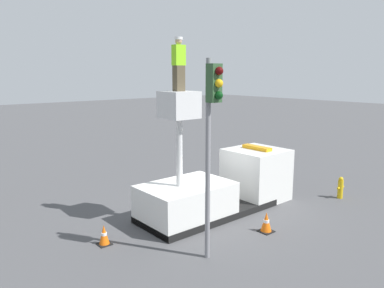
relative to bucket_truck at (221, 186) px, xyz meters
name	(u,v)px	position (x,y,z in m)	size (l,w,h in m)	color
ground_plane	(208,213)	(-0.65, 0.00, -0.95)	(120.00, 120.00, 0.00)	#4C4C4F
bucket_truck	(221,186)	(0.00, 0.00, 0.00)	(6.52, 2.24, 4.63)	black
worker	(179,64)	(-2.04, 0.00, 4.56)	(0.40, 0.26, 1.75)	brown
traffic_light_pole	(212,121)	(-3.01, -2.64, 3.02)	(0.34, 0.57, 5.61)	gray
fire_hydrant	(340,188)	(4.84, -2.29, -0.49)	(0.46, 0.22, 0.93)	gold
traffic_cone_rear	(104,235)	(-4.89, 0.15, -0.64)	(0.40, 0.40, 0.64)	black
traffic_cone_curbside	(266,222)	(-0.30, -2.46, -0.62)	(0.46, 0.46, 0.68)	black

